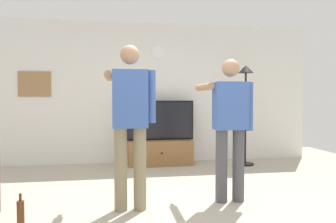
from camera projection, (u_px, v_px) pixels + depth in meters
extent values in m
plane|color=#B2A893|center=(183.00, 213.00, 3.43)|extent=(8.40, 8.40, 0.00)
cube|color=silver|center=(152.00, 93.00, 6.29)|extent=(6.40, 0.10, 2.70)
cube|color=olive|center=(160.00, 152.00, 6.01)|extent=(1.19, 0.46, 0.46)
sphere|color=black|center=(162.00, 153.00, 5.76)|extent=(0.04, 0.04, 0.04)
cube|color=black|center=(160.00, 120.00, 6.03)|extent=(1.28, 0.06, 0.74)
cube|color=black|center=(160.00, 120.00, 6.00)|extent=(1.22, 0.01, 0.68)
cylinder|color=white|center=(158.00, 53.00, 6.22)|extent=(0.25, 0.03, 0.25)
cube|color=#997047|center=(35.00, 84.00, 5.89)|extent=(0.58, 0.04, 0.46)
cylinder|color=black|center=(245.00, 164.00, 6.00)|extent=(0.32, 0.32, 0.03)
cylinder|color=black|center=(245.00, 118.00, 5.97)|extent=(0.04, 0.04, 1.69)
cone|color=black|center=(246.00, 69.00, 5.93)|extent=(0.28, 0.28, 0.14)
cylinder|color=gray|center=(121.00, 169.00, 3.51)|extent=(0.14, 0.14, 0.91)
cylinder|color=gray|center=(140.00, 169.00, 3.54)|extent=(0.14, 0.14, 0.91)
cube|color=#3F60AD|center=(130.00, 99.00, 3.50)|extent=(0.38, 0.22, 0.63)
sphere|color=tan|center=(130.00, 55.00, 3.48)|extent=(0.21, 0.21, 0.21)
cylinder|color=tan|center=(109.00, 76.00, 3.73)|extent=(0.09, 0.58, 0.09)
cube|color=white|center=(109.00, 78.00, 4.05)|extent=(0.04, 0.12, 0.04)
cylinder|color=#3F60AD|center=(152.00, 97.00, 3.53)|extent=(0.09, 0.09, 0.58)
cylinder|color=#4C4C51|center=(221.00, 166.00, 3.81)|extent=(0.14, 0.14, 0.86)
cylinder|color=#4C4C51|center=(238.00, 165.00, 3.84)|extent=(0.14, 0.14, 0.86)
cube|color=#3F60AD|center=(230.00, 106.00, 3.80)|extent=(0.38, 0.22, 0.56)
sphere|color=tan|center=(231.00, 68.00, 3.78)|extent=(0.21, 0.21, 0.21)
cylinder|color=tan|center=(204.00, 87.00, 4.04)|extent=(0.09, 0.58, 0.09)
cube|color=white|center=(198.00, 88.00, 4.35)|extent=(0.04, 0.12, 0.04)
cylinder|color=#3F60AD|center=(249.00, 106.00, 3.84)|extent=(0.09, 0.09, 0.58)
cylinder|color=#592D19|center=(21.00, 217.00, 2.93)|extent=(0.07, 0.07, 0.29)
cylinder|color=#4C2814|center=(20.00, 197.00, 2.92)|extent=(0.02, 0.02, 0.07)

